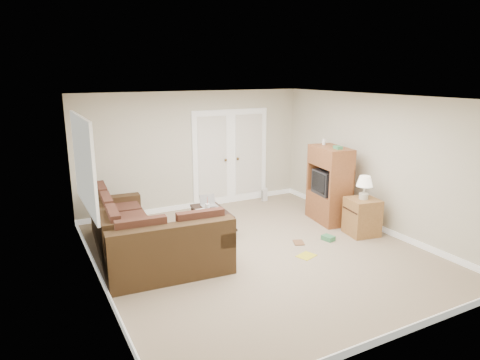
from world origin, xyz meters
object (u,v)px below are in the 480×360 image
coffee_table (212,220)px  side_cabinet (362,214)px  sectional_sofa (142,239)px  tv_armoire (329,184)px

coffee_table → side_cabinet: 2.74m
sectional_sofa → side_cabinet: side_cabinet is taller
coffee_table → side_cabinet: side_cabinet is taller
sectional_sofa → coffee_table: sectional_sofa is taller
sectional_sofa → tv_armoire: tv_armoire is taller
coffee_table → tv_armoire: size_ratio=0.66×
sectional_sofa → tv_armoire: bearing=5.0°
sectional_sofa → side_cabinet: bearing=-7.9°
side_cabinet → coffee_table: bearing=159.1°
sectional_sofa → coffee_table: 1.56m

